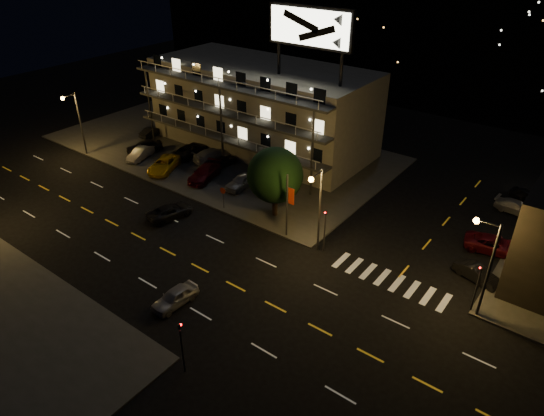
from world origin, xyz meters
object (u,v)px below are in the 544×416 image
Objects in this scene: lot_car_2 at (164,165)px; side_car_0 at (477,273)px; lot_car_4 at (242,181)px; lot_car_7 at (214,155)px; road_car_east at (175,297)px; tree at (275,177)px; road_car_west at (170,211)px.

lot_car_2 reaches higher than side_car_0.
lot_car_4 is at bearing 105.39° from side_car_0.
road_car_east is (15.44, -20.85, -0.24)m from lot_car_7.
lot_car_2 is (-16.37, 0.21, -3.48)m from tree.
lot_car_4 is at bearing 171.38° from lot_car_7.
tree is 1.83× the size of side_car_0.
lot_car_2 is at bearing 142.71° from road_car_east.
lot_car_4 is 1.13× the size of side_car_0.
road_car_west is at bearing -100.47° from lot_car_4.
tree reaches higher than road_car_east.
road_car_east is at bearing 150.90° from side_car_0.
road_car_west is at bearing 130.27° from lot_car_7.
lot_car_4 reaches higher than road_car_east.
side_car_0 is 0.99× the size of road_car_east.
lot_car_2 is at bearing 109.43° from side_car_0.
lot_car_7 is (-13.65, 5.80, -3.45)m from tree.
road_car_east is at bearing -62.43° from lot_car_2.
road_car_west is (-8.08, -6.47, -3.71)m from tree.
lot_car_4 is 25.57m from side_car_0.
lot_car_2 is at bearing -24.94° from road_car_west.
lot_car_7 is 1.33× the size of road_car_east.
road_car_east is 0.84× the size of road_car_west.
lot_car_2 is 1.12× the size of road_car_west.
lot_car_7 is 25.95m from road_car_east.
lot_car_4 is 8.03m from lot_car_7.
side_car_0 is at bearing -0.88° from lot_car_4.
road_car_west is at bearing -61.23° from lot_car_2.
side_car_0 is at bearing -149.17° from road_car_west.
lot_car_4 is 19.32m from road_car_east.
lot_car_7 is 1.35× the size of side_car_0.
lot_car_4 reaches higher than lot_car_2.
tree reaches higher than side_car_0.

